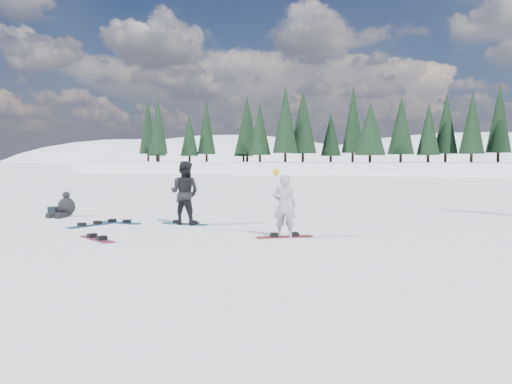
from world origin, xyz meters
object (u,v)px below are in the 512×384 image
snowboard_loose_c (119,223)px  snowboarder_woman (284,205)px  snowboard_loose_a (90,225)px  seated_rider (65,207)px  snowboard_loose_b (97,239)px  gear_bag (55,211)px  snowboarder_man (185,193)px

snowboard_loose_c → snowboarder_woman: bearing=-7.9°
snowboard_loose_c → snowboard_loose_a: bearing=-118.7°
snowboarder_woman → seated_rider: snowboarder_woman is taller
snowboard_loose_c → snowboard_loose_b: (1.33, -2.92, 0.00)m
snowboard_loose_c → snowboard_loose_a: size_ratio=1.00×
seated_rider → snowboard_loose_b: bearing=-46.2°
snowboard_loose_c → snowboard_loose_b: size_ratio=1.00×
gear_bag → snowboard_loose_b: bearing=-40.0°
snowboard_loose_a → snowboarder_woman: bearing=-74.2°
gear_bag → snowboarder_woman: bearing=-13.4°
gear_bag → snowboard_loose_c: gear_bag is taller
gear_bag → snowboard_loose_a: gear_bag is taller
snowboard_loose_b → snowboard_loose_a: (-1.82, 2.10, 0.00)m
snowboard_loose_c → snowboard_loose_a: same height
snowboarder_woman → snowboarder_man: size_ratio=0.91×
snowboard_loose_c → seated_rider: bearing=163.7°
gear_bag → snowboard_loose_b: size_ratio=0.30×
snowboard_loose_a → snowboard_loose_c: bearing=-13.2°
snowboarder_man → snowboard_loose_b: snowboarder_man is taller
snowboarder_woman → gear_bag: snowboarder_woman is taller
snowboard_loose_b → snowboard_loose_c: bearing=142.8°
snowboarder_woman → snowboard_loose_a: snowboarder_woman is taller
snowboarder_man → snowboard_loose_c: (-2.11, -0.42, -0.98)m
snowboarder_woman → snowboard_loose_b: snowboarder_woman is taller
gear_bag → snowboard_loose_a: 3.73m
snowboarder_woman → snowboard_loose_a: 6.30m
snowboarder_man → gear_bag: snowboarder_man is taller
seated_rider → snowboard_loose_c: seated_rider is taller
snowboarder_man → snowboard_loose_c: size_ratio=1.33×
seated_rider → snowboard_loose_b: (4.23, -3.89, -0.33)m
snowboarder_man → seated_rider: 5.09m
snowboarder_woman → gear_bag: bearing=-19.6°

